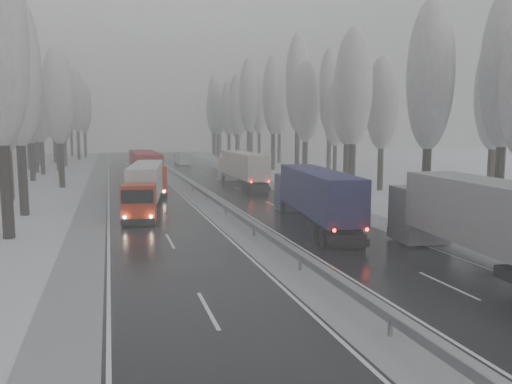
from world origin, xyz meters
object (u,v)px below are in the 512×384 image
truck_red_red (146,169)px  box_truck_distant (182,158)px  truck_blue_box (313,193)px  truck_red_white (146,184)px  truck_cream_box (242,167)px  truck_grey_tarp (493,221)px

truck_red_red → box_truck_distant: bearing=75.5°
truck_blue_box → truck_red_white: truck_blue_box is taller
truck_cream_box → truck_red_red: (-11.11, -1.23, 0.10)m
truck_grey_tarp → truck_red_white: (-13.94, 23.83, -0.33)m
truck_cream_box → box_truck_distant: bearing=92.9°
truck_cream_box → truck_red_red: size_ratio=0.96×
truck_cream_box → truck_blue_box: bearing=-92.9°
box_truck_distant → truck_blue_box: bearing=-91.8°
truck_red_white → box_truck_distant: bearing=86.7°
truck_grey_tarp → truck_red_red: 39.06m
box_truck_distant → truck_red_white: size_ratio=0.46×
truck_red_white → truck_cream_box: bearing=57.8°
truck_red_red → truck_blue_box: bearing=-68.6°
truck_grey_tarp → box_truck_distant: bearing=98.6°
truck_red_red → truck_red_white: bearing=-94.9°
truck_grey_tarp → box_truck_distant: size_ratio=2.52×
truck_blue_box → truck_cream_box: bearing=94.4°
truck_grey_tarp → truck_red_white: truck_grey_tarp is taller
truck_grey_tarp → truck_red_white: bearing=126.3°
truck_cream_box → truck_red_red: bearing=-173.3°
truck_grey_tarp → box_truck_distant: 75.87m
truck_blue_box → truck_red_red: size_ratio=0.95×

